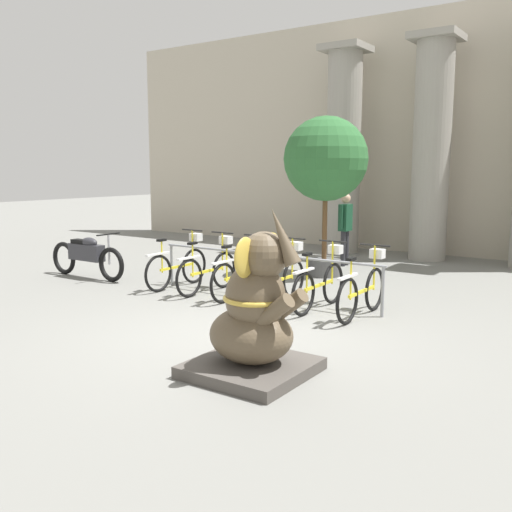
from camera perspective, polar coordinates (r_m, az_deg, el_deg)
The scene contains 15 objects.
ground_plane at distance 7.47m, azimuth -1.86°, elevation -7.95°, with size 60.00×60.00×0.00m, color slate.
building_facade at distance 15.00m, azimuth 18.39°, elevation 11.58°, with size 20.00×0.20×6.00m.
column_left at distance 14.86m, azimuth 8.75°, elevation 10.49°, with size 1.07×1.07×5.16m.
column_middle at distance 14.03m, azimuth 17.15°, elevation 10.32°, with size 1.07×1.07×5.16m.
bike_rack at distance 9.39m, azimuth 0.83°, elevation -0.63°, with size 4.24×0.05×0.77m.
bicycle_0 at distance 10.46m, azimuth -7.78°, elevation -0.94°, with size 0.48×1.62×1.02m.
bicycle_1 at distance 9.97m, azimuth -4.77°, elevation -1.36°, with size 0.48×1.62×1.02m.
bicycle_2 at distance 9.53m, azimuth -1.41°, elevation -1.81°, with size 0.48×1.62×1.02m.
bicycle_3 at distance 9.14m, azimuth 2.35°, elevation -2.26°, with size 0.48×1.62×1.02m.
bicycle_4 at distance 8.80m, azimuth 6.43°, elevation -2.75°, with size 0.48×1.62×1.02m.
bicycle_5 at distance 8.45m, azimuth 10.63°, elevation -3.33°, with size 0.48×1.62×1.02m.
elephant_statue at distance 5.94m, azimuth -0.11°, elevation -6.27°, with size 1.18×1.18×1.79m.
motorcycle at distance 11.72m, azimuth -16.56°, elevation 0.07°, with size 2.09×0.55×0.93m.
person_pedestrian at distance 12.75m, azimuth 8.92°, elevation 3.27°, with size 0.21×0.47×1.60m.
potted_tree at distance 11.44m, azimuth 6.99°, elevation 9.27°, with size 1.67×1.67×3.17m.
Camera 1 is at (4.25, -5.76, 2.15)m, focal length 40.00 mm.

